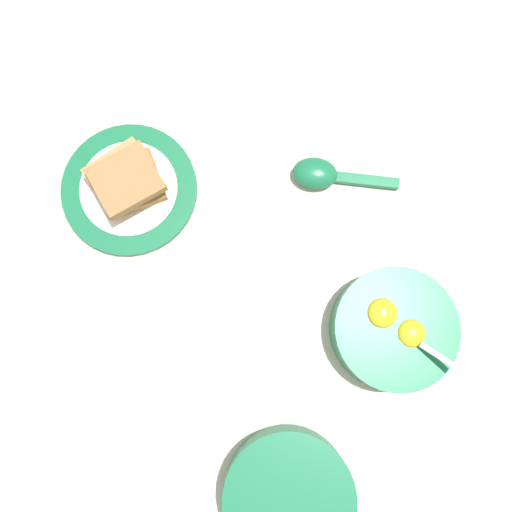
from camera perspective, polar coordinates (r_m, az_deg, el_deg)
The scene contains 6 objects.
ground_plane at distance 0.69m, azimuth -1.32°, elevation -4.13°, with size 3.00×3.00×0.00m, color beige.
egg_bowl at distance 0.68m, azimuth 15.40°, elevation -8.03°, with size 0.16×0.16×0.08m.
toast_plate at distance 0.74m, azimuth -14.27°, elevation 7.39°, with size 0.19×0.19×0.01m.
toast_sandwich at distance 0.71m, azimuth -14.57°, elevation 8.34°, with size 0.10×0.10×0.05m.
soup_spoon at distance 0.72m, azimuth 7.76°, elevation 9.20°, with size 0.13×0.13×0.03m.
congee_bowl at distance 0.69m, azimuth 3.72°, elevation -25.70°, with size 0.16×0.16×0.05m.
Camera 1 is at (-0.03, -0.06, 0.69)m, focal length 35.00 mm.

